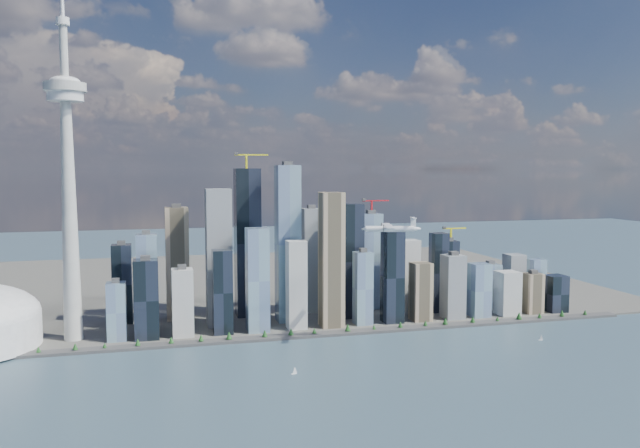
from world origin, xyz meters
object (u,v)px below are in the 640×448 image
object	(u,v)px
airplane	(391,228)
sailboat_east	(541,338)
needle_tower	(68,175)
sailboat_west	(294,371)

from	to	relation	value
airplane	sailboat_east	bearing A→B (deg)	7.99
airplane	sailboat_east	size ratio (longest dim) A/B	8.64
needle_tower	sailboat_west	size ratio (longest dim) A/B	56.09
needle_tower	sailboat_west	bearing A→B (deg)	-38.58
needle_tower	sailboat_east	world-z (taller)	needle_tower
airplane	sailboat_east	world-z (taller)	airplane
airplane	sailboat_west	bearing A→B (deg)	-137.76
needle_tower	sailboat_east	distance (m)	703.67
needle_tower	airplane	world-z (taller)	needle_tower
airplane	sailboat_east	xyz separation A→B (m)	(219.39, -25.63, -160.87)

